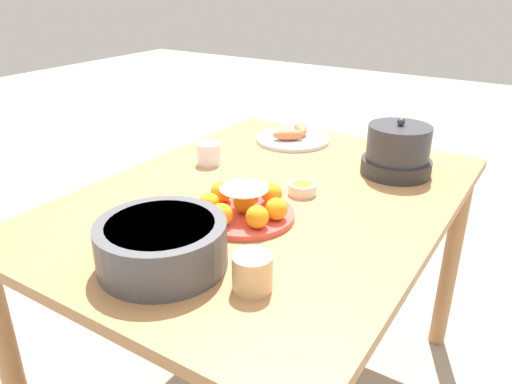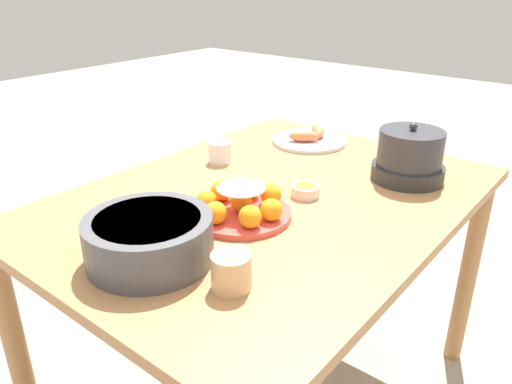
{
  "view_description": "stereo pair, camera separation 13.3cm",
  "coord_description": "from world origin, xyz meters",
  "px_view_note": "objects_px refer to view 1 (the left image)",
  "views": [
    {
      "loc": [
        1.11,
        0.67,
        1.34
      ],
      "look_at": [
        0.08,
        0.01,
        0.8
      ],
      "focal_mm": 35.0,
      "sensor_mm": 36.0,
      "label": 1
    },
    {
      "loc": [
        1.03,
        0.78,
        1.34
      ],
      "look_at": [
        0.08,
        0.01,
        0.8
      ],
      "focal_mm": 35.0,
      "sensor_mm": 36.0,
      "label": 2
    }
  ],
  "objects_px": {
    "serving_bowl": "(162,243)",
    "sauce_bowl": "(302,188)",
    "warming_pot": "(398,151)",
    "cup_near": "(209,154)",
    "cup_far": "(252,272)",
    "seafood_platter": "(293,137)",
    "dining_table": "(266,225)",
    "cake_plate": "(244,205)"
  },
  "relations": [
    {
      "from": "warming_pot",
      "to": "cake_plate",
      "type": "bearing_deg",
      "value": -24.12
    },
    {
      "from": "serving_bowl",
      "to": "warming_pot",
      "type": "xyz_separation_m",
      "value": [
        -0.79,
        0.25,
        0.02
      ]
    },
    {
      "from": "cake_plate",
      "to": "serving_bowl",
      "type": "height_order",
      "value": "serving_bowl"
    },
    {
      "from": "seafood_platter",
      "to": "warming_pot",
      "type": "bearing_deg",
      "value": 75.28
    },
    {
      "from": "cup_far",
      "to": "dining_table",
      "type": "bearing_deg",
      "value": -151.98
    },
    {
      "from": "seafood_platter",
      "to": "cup_near",
      "type": "height_order",
      "value": "cup_near"
    },
    {
      "from": "sauce_bowl",
      "to": "serving_bowl",
      "type": "bearing_deg",
      "value": -8.67
    },
    {
      "from": "dining_table",
      "to": "serving_bowl",
      "type": "bearing_deg",
      "value": 0.99
    },
    {
      "from": "cake_plate",
      "to": "cup_near",
      "type": "height_order",
      "value": "cake_plate"
    },
    {
      "from": "cup_near",
      "to": "cup_far",
      "type": "height_order",
      "value": "cup_far"
    },
    {
      "from": "serving_bowl",
      "to": "warming_pot",
      "type": "height_order",
      "value": "warming_pot"
    },
    {
      "from": "sauce_bowl",
      "to": "cake_plate",
      "type": "bearing_deg",
      "value": -14.67
    },
    {
      "from": "seafood_platter",
      "to": "warming_pot",
      "type": "distance_m",
      "value": 0.44
    },
    {
      "from": "dining_table",
      "to": "cup_far",
      "type": "bearing_deg",
      "value": 28.02
    },
    {
      "from": "dining_table",
      "to": "sauce_bowl",
      "type": "bearing_deg",
      "value": 125.23
    },
    {
      "from": "sauce_bowl",
      "to": "warming_pot",
      "type": "distance_m",
      "value": 0.35
    },
    {
      "from": "serving_bowl",
      "to": "warming_pot",
      "type": "bearing_deg",
      "value": 162.63
    },
    {
      "from": "cup_near",
      "to": "cup_far",
      "type": "distance_m",
      "value": 0.72
    },
    {
      "from": "cake_plate",
      "to": "serving_bowl",
      "type": "xyz_separation_m",
      "value": [
        0.28,
        -0.02,
        0.02
      ]
    },
    {
      "from": "seafood_platter",
      "to": "cup_far",
      "type": "height_order",
      "value": "cup_far"
    },
    {
      "from": "sauce_bowl",
      "to": "cup_near",
      "type": "bearing_deg",
      "value": -97.57
    },
    {
      "from": "sauce_bowl",
      "to": "seafood_platter",
      "type": "height_order",
      "value": "seafood_platter"
    },
    {
      "from": "dining_table",
      "to": "warming_pot",
      "type": "bearing_deg",
      "value": 144.23
    },
    {
      "from": "dining_table",
      "to": "cup_near",
      "type": "xyz_separation_m",
      "value": [
        -0.11,
        -0.29,
        0.13
      ]
    },
    {
      "from": "sauce_bowl",
      "to": "cup_far",
      "type": "distance_m",
      "value": 0.48
    },
    {
      "from": "cake_plate",
      "to": "warming_pot",
      "type": "height_order",
      "value": "warming_pot"
    },
    {
      "from": "sauce_bowl",
      "to": "cup_far",
      "type": "bearing_deg",
      "value": 15.91
    },
    {
      "from": "serving_bowl",
      "to": "cake_plate",
      "type": "bearing_deg",
      "value": 175.99
    },
    {
      "from": "cup_near",
      "to": "serving_bowl",
      "type": "bearing_deg",
      "value": 28.48
    },
    {
      "from": "cake_plate",
      "to": "serving_bowl",
      "type": "distance_m",
      "value": 0.28
    },
    {
      "from": "seafood_platter",
      "to": "cup_far",
      "type": "relative_size",
      "value": 3.32
    },
    {
      "from": "dining_table",
      "to": "seafood_platter",
      "type": "relative_size",
      "value": 4.78
    },
    {
      "from": "serving_bowl",
      "to": "sauce_bowl",
      "type": "relative_size",
      "value": 3.48
    },
    {
      "from": "cup_far",
      "to": "warming_pot",
      "type": "bearing_deg",
      "value": 176.99
    },
    {
      "from": "serving_bowl",
      "to": "cup_far",
      "type": "distance_m",
      "value": 0.21
    },
    {
      "from": "dining_table",
      "to": "cake_plate",
      "type": "distance_m",
      "value": 0.21
    },
    {
      "from": "cup_near",
      "to": "sauce_bowl",
      "type": "bearing_deg",
      "value": 82.43
    },
    {
      "from": "serving_bowl",
      "to": "sauce_bowl",
      "type": "bearing_deg",
      "value": 171.33
    },
    {
      "from": "cake_plate",
      "to": "sauce_bowl",
      "type": "bearing_deg",
      "value": 165.33
    },
    {
      "from": "sauce_bowl",
      "to": "warming_pot",
      "type": "height_order",
      "value": "warming_pot"
    },
    {
      "from": "cake_plate",
      "to": "cup_far",
      "type": "height_order",
      "value": "cake_plate"
    },
    {
      "from": "dining_table",
      "to": "warming_pot",
      "type": "distance_m",
      "value": 0.47
    }
  ]
}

